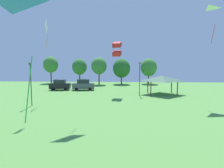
{
  "coord_description": "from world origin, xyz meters",
  "views": [
    {
      "loc": [
        1.22,
        -1.18,
        6.35
      ],
      "look_at": [
        0.48,
        14.05,
        4.61
      ],
      "focal_mm": 32.0,
      "sensor_mm": 36.0,
      "label": 1
    }
  ],
  "objects_px": {
    "kite_flying_6": "(46,28)",
    "treeline_tree_3": "(121,68)",
    "kite_flying_4": "(50,28)",
    "treeline_tree_2": "(99,66)",
    "treeline_tree_4": "(149,67)",
    "kite_flying_3": "(222,16)",
    "light_post_0": "(140,77)",
    "parked_car_leftmost": "(60,85)",
    "kite_flying_1": "(117,49)",
    "treeline_tree_0": "(51,65)",
    "light_post_1": "(31,82)",
    "parked_car_second_from_left": "(83,85)",
    "park_pavilion": "(162,78)",
    "treeline_tree_1": "(80,67)"
  },
  "relations": [
    {
      "from": "kite_flying_1",
      "to": "treeline_tree_3",
      "type": "relative_size",
      "value": 0.39
    },
    {
      "from": "treeline_tree_3",
      "to": "treeline_tree_4",
      "type": "relative_size",
      "value": 0.99
    },
    {
      "from": "kite_flying_1",
      "to": "kite_flying_6",
      "type": "bearing_deg",
      "value": -151.36
    },
    {
      "from": "treeline_tree_0",
      "to": "treeline_tree_4",
      "type": "bearing_deg",
      "value": -0.23
    },
    {
      "from": "kite_flying_1",
      "to": "light_post_1",
      "type": "distance_m",
      "value": 16.17
    },
    {
      "from": "parked_car_second_from_left",
      "to": "treeline_tree_1",
      "type": "xyz_separation_m",
      "value": [
        -3.62,
        13.21,
        3.58
      ]
    },
    {
      "from": "treeline_tree_0",
      "to": "treeline_tree_1",
      "type": "bearing_deg",
      "value": -3.08
    },
    {
      "from": "treeline_tree_1",
      "to": "parked_car_leftmost",
      "type": "bearing_deg",
      "value": -97.0
    },
    {
      "from": "kite_flying_4",
      "to": "treeline_tree_2",
      "type": "height_order",
      "value": "kite_flying_4"
    },
    {
      "from": "treeline_tree_3",
      "to": "kite_flying_4",
      "type": "bearing_deg",
      "value": -94.38
    },
    {
      "from": "light_post_0",
      "to": "treeline_tree_4",
      "type": "distance_m",
      "value": 20.7
    },
    {
      "from": "parked_car_second_from_left",
      "to": "kite_flying_1",
      "type": "bearing_deg",
      "value": -47.59
    },
    {
      "from": "parked_car_leftmost",
      "to": "treeline_tree_1",
      "type": "height_order",
      "value": "treeline_tree_1"
    },
    {
      "from": "kite_flying_6",
      "to": "treeline_tree_0",
      "type": "xyz_separation_m",
      "value": [
        -8.89,
        26.02,
        -6.18
      ]
    },
    {
      "from": "parked_car_second_from_left",
      "to": "light_post_0",
      "type": "bearing_deg",
      "value": -36.66
    },
    {
      "from": "treeline_tree_0",
      "to": "treeline_tree_2",
      "type": "relative_size",
      "value": 1.04
    },
    {
      "from": "kite_flying_6",
      "to": "parked_car_second_from_left",
      "type": "distance_m",
      "value": 16.45
    },
    {
      "from": "kite_flying_6",
      "to": "treeline_tree_4",
      "type": "bearing_deg",
      "value": 53.25
    },
    {
      "from": "light_post_0",
      "to": "kite_flying_4",
      "type": "bearing_deg",
      "value": -104.39
    },
    {
      "from": "park_pavilion",
      "to": "light_post_1",
      "type": "relative_size",
      "value": 1.01
    },
    {
      "from": "kite_flying_3",
      "to": "treeline_tree_3",
      "type": "distance_m",
      "value": 34.06
    },
    {
      "from": "light_post_0",
      "to": "treeline_tree_2",
      "type": "xyz_separation_m",
      "value": [
        -9.53,
        17.62,
        1.61
      ]
    },
    {
      "from": "treeline_tree_4",
      "to": "kite_flying_4",
      "type": "bearing_deg",
      "value": -103.41
    },
    {
      "from": "kite_flying_6",
      "to": "parked_car_leftmost",
      "type": "height_order",
      "value": "kite_flying_6"
    },
    {
      "from": "kite_flying_6",
      "to": "treeline_tree_4",
      "type": "relative_size",
      "value": 0.61
    },
    {
      "from": "parked_car_leftmost",
      "to": "treeline_tree_3",
      "type": "distance_m",
      "value": 18.78
    },
    {
      "from": "treeline_tree_1",
      "to": "park_pavilion",
      "type": "bearing_deg",
      "value": -42.28
    },
    {
      "from": "park_pavilion",
      "to": "light_post_0",
      "type": "relative_size",
      "value": 1.01
    },
    {
      "from": "kite_flying_6",
      "to": "light_post_0",
      "type": "relative_size",
      "value": 0.71
    },
    {
      "from": "kite_flying_1",
      "to": "treeline_tree_0",
      "type": "bearing_deg",
      "value": 134.42
    },
    {
      "from": "kite_flying_1",
      "to": "park_pavilion",
      "type": "bearing_deg",
      "value": 10.57
    },
    {
      "from": "kite_flying_6",
      "to": "treeline_tree_1",
      "type": "bearing_deg",
      "value": 90.83
    },
    {
      "from": "light_post_0",
      "to": "kite_flying_3",
      "type": "bearing_deg",
      "value": -55.44
    },
    {
      "from": "kite_flying_1",
      "to": "parked_car_leftmost",
      "type": "bearing_deg",
      "value": 153.78
    },
    {
      "from": "kite_flying_3",
      "to": "light_post_0",
      "type": "xyz_separation_m",
      "value": [
        -8.36,
        12.14,
        -8.17
      ]
    },
    {
      "from": "parked_car_second_from_left",
      "to": "treeline_tree_2",
      "type": "bearing_deg",
      "value": 71.3
    },
    {
      "from": "treeline_tree_1",
      "to": "parked_car_second_from_left",
      "type": "bearing_deg",
      "value": -74.68
    },
    {
      "from": "kite_flying_4",
      "to": "treeline_tree_1",
      "type": "height_order",
      "value": "kite_flying_4"
    },
    {
      "from": "kite_flying_3",
      "to": "kite_flying_6",
      "type": "bearing_deg",
      "value": 164.58
    },
    {
      "from": "treeline_tree_2",
      "to": "treeline_tree_4",
      "type": "distance_m",
      "value": 14.11
    },
    {
      "from": "park_pavilion",
      "to": "light_post_0",
      "type": "bearing_deg",
      "value": -157.71
    },
    {
      "from": "kite_flying_3",
      "to": "parked_car_second_from_left",
      "type": "relative_size",
      "value": 0.67
    },
    {
      "from": "treeline_tree_0",
      "to": "treeline_tree_2",
      "type": "height_order",
      "value": "treeline_tree_0"
    },
    {
      "from": "kite_flying_1",
      "to": "treeline_tree_2",
      "type": "relative_size",
      "value": 0.37
    },
    {
      "from": "kite_flying_6",
      "to": "treeline_tree_1",
      "type": "relative_size",
      "value": 0.62
    },
    {
      "from": "kite_flying_6",
      "to": "treeline_tree_3",
      "type": "height_order",
      "value": "kite_flying_6"
    },
    {
      "from": "kite_flying_1",
      "to": "kite_flying_4",
      "type": "distance_m",
      "value": 27.17
    },
    {
      "from": "kite_flying_6",
      "to": "parked_car_second_from_left",
      "type": "bearing_deg",
      "value": 75.26
    },
    {
      "from": "kite_flying_4",
      "to": "parked_car_leftmost",
      "type": "xyz_separation_m",
      "value": [
        -10.14,
        33.34,
        -6.87
      ]
    },
    {
      "from": "treeline_tree_3",
      "to": "light_post_0",
      "type": "bearing_deg",
      "value": -79.95
    }
  ]
}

